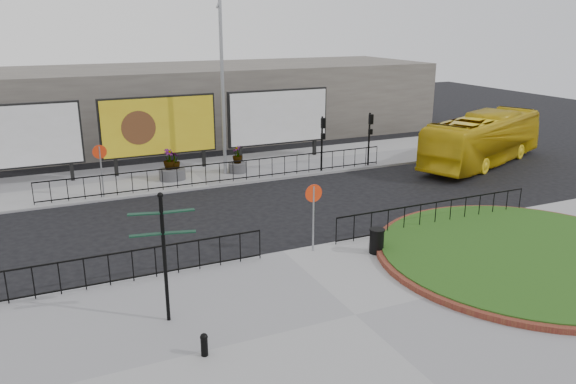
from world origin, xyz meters
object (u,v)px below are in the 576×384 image
bus (483,139)px  planter_a (170,169)px  planter_b (175,170)px  fingerpost_sign (164,245)px  planter_c (237,163)px  litter_bin (377,241)px  lamp_post (223,85)px  billboard_mid (159,126)px  bollard (204,343)px

bus → planter_a: bearing=55.8°
bus → planter_b: bus is taller
fingerpost_sign → planter_c: 15.85m
litter_bin → planter_c: (-0.75, 12.52, 0.06)m
litter_bin → planter_a: (-4.45, 12.52, 0.11)m
lamp_post → fingerpost_sign: size_ratio=2.51×
fingerpost_sign → planter_b: (3.63, 14.11, -1.71)m
lamp_post → fingerpost_sign: 15.66m
litter_bin → planter_b: planter_b is taller
planter_b → lamp_post: bearing=0.0°
billboard_mid → litter_bin: (4.45, -14.49, -2.03)m
lamp_post → bollard: 17.78m
bus → litter_bin: bearing=102.1°
bollard → litter_bin: size_ratio=0.68×
planter_a → planter_b: 0.30m
billboard_mid → planter_b: size_ratio=4.17×
litter_bin → planter_c: size_ratio=0.61×
bollard → bus: (20.30, 12.45, 1.02)m
litter_bin → planter_b: (-4.15, 12.52, 0.06)m
litter_bin → bus: (12.93, 8.79, 0.90)m
planter_b → planter_c: 3.40m
bollard → planter_b: (3.21, 16.18, 0.18)m
bollard → lamp_post: bearing=69.9°
lamp_post → litter_bin: (1.45, -12.52, -4.25)m
bollard → planter_c: bearing=67.8°
lamp_post → fingerpost_sign: bearing=-114.2°
billboard_mid → lamp_post: bearing=-33.3°
billboard_mid → planter_b: bearing=-81.3°
planter_b → bus: bearing=-12.3°
planter_a → lamp_post: bearing=0.0°
planter_a → planter_b: planter_a is taller
billboard_mid → lamp_post: 4.23m
billboard_mid → planter_b: 2.80m
billboard_mid → bus: bearing=-18.2°
lamp_post → planter_a: bearing=-180.0°
bollard → litter_bin: litter_bin is taller
litter_bin → planter_a: planter_a is taller
fingerpost_sign → planter_a: bearing=91.0°
bollard → litter_bin: 8.23m
billboard_mid → fingerpost_sign: (-3.33, -16.08, -0.26)m
lamp_post → bollard: bearing=-110.1°
litter_bin → planter_b: bearing=108.4°
planter_b → planter_a: bearing=180.0°
billboard_mid → bollard: billboard_mid is taller
lamp_post → bus: lamp_post is taller
billboard_mid → planter_a: (0.00, -1.97, -1.91)m
lamp_post → planter_b: lamp_post is taller
fingerpost_sign → billboard_mid: bearing=92.6°
lamp_post → litter_bin: lamp_post is taller
litter_bin → bus: bus is taller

